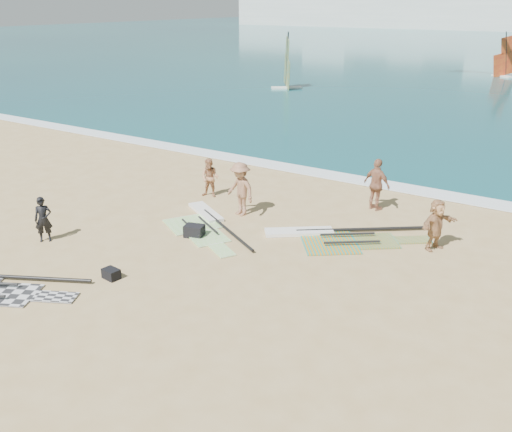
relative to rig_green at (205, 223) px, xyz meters
The scene contains 13 objects.
ground 4.76m from the rig_green, 70.65° to the right, with size 300.00×300.00×0.00m, color tan.
surf_line 7.97m from the rig_green, 78.58° to the left, with size 300.00×1.20×0.04m, color white.
rig_green is the anchor object (origin of this frame).
rig_orange 4.55m from the rig_green, 17.99° to the left, with size 5.16×4.14×0.20m.
gear_bag_near 1.13m from the rig_green, 69.89° to the right, with size 0.63×0.46×0.40m, color black.
gear_bag_far 4.77m from the rig_green, 85.44° to the right, with size 0.49×0.34×0.29m, color black.
person_wetsuit 5.36m from the rig_green, 130.39° to the right, with size 0.55×0.36×1.51m, color black.
beachgoer_left 3.16m from the rig_green, 124.29° to the left, with size 0.76×0.59×1.57m, color tan.
beachgoer_mid 1.84m from the rig_green, 72.37° to the left, with size 1.29×0.74×1.99m, color #97684C.
beachgoer_back 6.56m from the rig_green, 47.36° to the left, with size 1.15×0.48×1.97m, color #A36B4F.
beachgoer_right 7.79m from the rig_green, 17.86° to the left, with size 1.54×0.49×1.66m, color tan.
windsurfer_left 33.02m from the rig_green, 115.74° to the left, with size 2.59×2.61×4.94m.
windsurfer_centre 49.20m from the rig_green, 90.14° to the left, with size 2.42×2.47×4.52m.
Camera 1 is at (10.29, -10.09, 7.43)m, focal length 40.00 mm.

